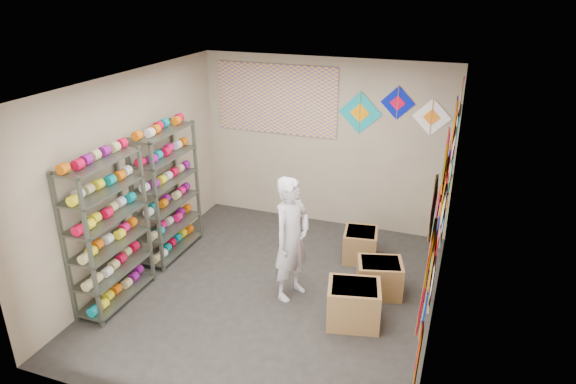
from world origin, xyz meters
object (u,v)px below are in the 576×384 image
at_px(carton_a, 353,304).
at_px(carton_c, 360,245).
at_px(shelf_rack_front, 108,233).
at_px(carton_b, 379,278).
at_px(shopkeeper, 292,239).
at_px(shelf_rack_back, 167,193).

xyz_separation_m(carton_a, carton_c, (-0.25, 1.49, -0.03)).
distance_m(shelf_rack_front, carton_b, 3.41).
distance_m(shelf_rack_front, shopkeeper, 2.21).
relative_size(shelf_rack_back, carton_a, 3.14).
bearing_deg(shelf_rack_back, carton_c, 15.94).
xyz_separation_m(shelf_rack_front, carton_c, (2.66, 2.06, -0.73)).
bearing_deg(shelf_rack_back, shopkeeper, -11.97).
relative_size(shopkeeper, carton_b, 2.89).
bearing_deg(shelf_rack_back, carton_a, -14.12).
bearing_deg(shelf_rack_front, carton_a, 11.06).
xyz_separation_m(carton_a, carton_b, (0.17, 0.71, -0.02)).
distance_m(shelf_rack_front, shelf_rack_back, 1.30).
relative_size(shelf_rack_front, carton_b, 3.40).
relative_size(shelf_rack_front, shopkeeper, 1.18).
bearing_deg(carton_c, shopkeeper, -126.27).
bearing_deg(carton_b, shelf_rack_front, -172.99).
distance_m(carton_a, carton_b, 0.73).
height_order(shopkeeper, carton_c, shopkeeper).
distance_m(shopkeeper, carton_a, 1.08).
bearing_deg(carton_c, shelf_rack_back, -172.54).
xyz_separation_m(shelf_rack_back, carton_b, (3.08, -0.02, -0.72)).
height_order(shelf_rack_front, shopkeeper, shelf_rack_front).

